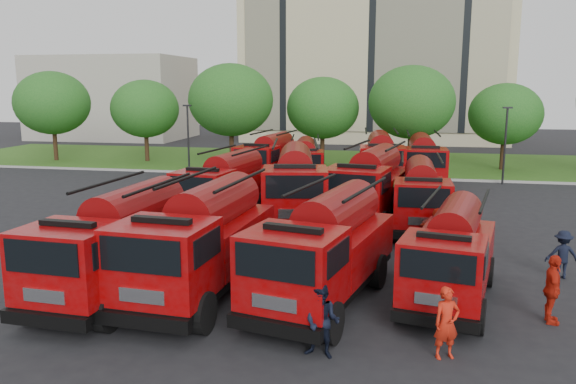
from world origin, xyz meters
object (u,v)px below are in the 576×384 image
Objects in this scene: fire_truck_5 at (295,186)px; firefighter_4 at (237,227)px; fire_truck_3 at (451,253)px; fire_truck_11 at (422,162)px; firefighter_5 at (437,254)px; firefighter_1 at (322,357)px; fire_truck_0 at (119,243)px; firefighter_3 at (560,278)px; fire_truck_7 at (420,196)px; fire_truck_10 at (381,161)px; fire_truck_2 at (325,249)px; fire_truck_4 at (225,186)px; fire_truck_6 at (370,185)px; fire_truck_1 at (202,241)px; fire_truck_8 at (269,159)px; firefighter_2 at (549,323)px; firefighter_0 at (445,358)px; fire_truck_9 at (305,163)px.

firefighter_4 is at bearing -162.53° from fire_truck_5.
fire_truck_3 is 19.30m from fire_truck_11.
firefighter_5 reaches higher than firefighter_4.
fire_truck_0 is at bearing 165.30° from firefighter_1.
firefighter_4 is (-12.73, 4.60, 0.00)m from firefighter_3.
fire_truck_0 is 1.08× the size of fire_truck_7.
fire_truck_5 is 1.05× the size of fire_truck_10.
fire_truck_3 is at bearing -90.50° from fire_truck_11.
fire_truck_3 is (3.73, 0.93, -0.19)m from fire_truck_2.
fire_truck_10 is 17.54m from firefighter_3.
fire_truck_5 is (-2.62, 9.52, 0.16)m from fire_truck_2.
firefighter_5 is at bearing 35.65° from fire_truck_0.
firefighter_3 is (13.79, -6.25, -1.61)m from fire_truck_4.
fire_truck_0 is 10.75m from fire_truck_5.
fire_truck_6 is at bearing -30.36° from firefighter_5.
fire_truck_1 is 21.64m from fire_truck_11.
fire_truck_5 is 3.62m from fire_truck_6.
fire_truck_8 reaches higher than firefighter_1.
fire_truck_0 is 13.84m from fire_truck_7.
fire_truck_7 is 10.51m from firefighter_2.
firefighter_1 is (-0.41, -14.23, -1.75)m from fire_truck_6.
fire_truck_1 is 7.63m from fire_truck_3.
firefighter_4 is at bearing -78.08° from fire_truck_8.
fire_truck_5 is (3.54, -0.37, 0.20)m from fire_truck_4.
firefighter_1 is at bearing 166.46° from firefighter_0.
fire_truck_10 reaches higher than firefighter_0.
fire_truck_4 reaches higher than firefighter_3.
fire_truck_7 is 13.43m from firefighter_1.
fire_truck_2 is 1.04× the size of fire_truck_4.
firefighter_0 is 0.98× the size of firefighter_1.
fire_truck_8 is at bearing 36.63° from firefighter_2.
fire_truck_11 is at bearing 7.37° from fire_truck_8.
fire_truck_10 reaches higher than fire_truck_8.
fire_truck_5 is at bearing -27.73° from firefighter_3.
firefighter_0 is at bearing -68.87° from fire_truck_6.
fire_truck_0 is 10.10m from firefighter_0.
firefighter_4 is 9.14m from firefighter_5.
fire_truck_10 reaches higher than firefighter_5.
firefighter_5 is (7.47, -13.94, -1.53)m from fire_truck_9.
firefighter_2 is (5.26, -20.20, -1.75)m from fire_truck_10.
fire_truck_10 reaches higher than fire_truck_11.
fire_truck_3 is 21.57m from fire_truck_8.
firefighter_0 is (9.57, -23.07, -1.65)m from fire_truck_8.
firefighter_4 is at bearing -146.73° from fire_truck_6.
fire_truck_3 is 3.24m from firefighter_2.
fire_truck_2 is 1.09× the size of fire_truck_9.
firefighter_5 is at bearing 79.65° from firefighter_1.
fire_truck_1 is at bearing -102.51° from fire_truck_6.
firefighter_5 is at bearing -70.20° from fire_truck_9.
fire_truck_10 reaches higher than fire_truck_4.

